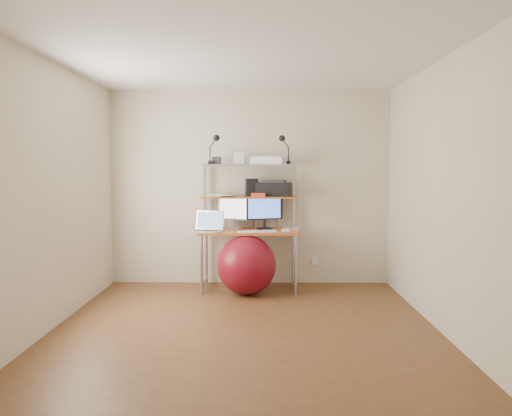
# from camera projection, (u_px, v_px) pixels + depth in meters

# --- Properties ---
(room) EXTENTS (3.60, 3.60, 3.60)m
(room) POSITION_uv_depth(u_px,v_px,m) (245.00, 195.00, 4.67)
(room) COLOR brown
(room) RESTS_ON ground
(computer_desk) EXTENTS (1.20, 0.60, 1.57)m
(computer_desk) POSITION_uv_depth(u_px,v_px,m) (249.00, 212.00, 6.19)
(computer_desk) COLOR #B15622
(computer_desk) RESTS_ON ground
(desktop) EXTENTS (1.20, 0.60, 0.00)m
(desktop) POSITION_uv_depth(u_px,v_px,m) (249.00, 230.00, 6.14)
(desktop) COLOR #B15622
(desktop) RESTS_ON computer_desk
(mid_shelf) EXTENTS (1.18, 0.34, 0.00)m
(mid_shelf) POSITION_uv_depth(u_px,v_px,m) (249.00, 196.00, 6.24)
(mid_shelf) COLOR #B15622
(mid_shelf) RESTS_ON computer_desk
(top_shelf) EXTENTS (1.18, 0.34, 0.00)m
(top_shelf) POSITION_uv_depth(u_px,v_px,m) (249.00, 164.00, 6.21)
(top_shelf) COLOR #A4A4A9
(top_shelf) RESTS_ON computer_desk
(floor) EXTENTS (3.60, 3.60, 0.00)m
(floor) POSITION_uv_depth(u_px,v_px,m) (245.00, 326.00, 4.77)
(floor) COLOR brown
(floor) RESTS_ON ground
(wall_outlet) EXTENTS (0.08, 0.01, 0.12)m
(wall_outlet) POSITION_uv_depth(u_px,v_px,m) (315.00, 260.00, 6.51)
(wall_outlet) COLOR white
(wall_outlet) RESTS_ON room
(monitor_silver) EXTENTS (0.38, 0.19, 0.44)m
(monitor_silver) POSITION_uv_depth(u_px,v_px,m) (233.00, 210.00, 6.27)
(monitor_silver) COLOR #BABBBF
(monitor_silver) RESTS_ON desktop
(monitor_black) EXTENTS (0.46, 0.20, 0.47)m
(monitor_black) POSITION_uv_depth(u_px,v_px,m) (265.00, 210.00, 6.25)
(monitor_black) COLOR black
(monitor_black) RESTS_ON desktop
(laptop) EXTENTS (0.41, 0.36, 0.31)m
(laptop) POSITION_uv_depth(u_px,v_px,m) (209.00, 227.00, 6.04)
(laptop) COLOR silver
(laptop) RESTS_ON desktop
(keyboard) EXTENTS (0.48, 0.24, 0.01)m
(keyboard) POSITION_uv_depth(u_px,v_px,m) (257.00, 231.00, 5.96)
(keyboard) COLOR white
(keyboard) RESTS_ON desktop
(mouse) EXTENTS (0.10, 0.06, 0.03)m
(mouse) POSITION_uv_depth(u_px,v_px,m) (285.00, 230.00, 6.03)
(mouse) COLOR white
(mouse) RESTS_ON desktop
(mac_mini) EXTENTS (0.22, 0.22, 0.03)m
(mac_mini) POSITION_uv_depth(u_px,v_px,m) (293.00, 228.00, 6.21)
(mac_mini) COLOR silver
(mac_mini) RESTS_ON desktop
(phone) EXTENTS (0.09, 0.13, 0.01)m
(phone) POSITION_uv_depth(u_px,v_px,m) (240.00, 231.00, 6.02)
(phone) COLOR black
(phone) RESTS_ON desktop
(printer) EXTENTS (0.47, 0.36, 0.20)m
(printer) POSITION_uv_depth(u_px,v_px,m) (274.00, 189.00, 6.26)
(printer) COLOR black
(printer) RESTS_ON mid_shelf
(nas_cube) EXTENTS (0.17, 0.17, 0.22)m
(nas_cube) POSITION_uv_depth(u_px,v_px,m) (252.00, 187.00, 6.25)
(nas_cube) COLOR black
(nas_cube) RESTS_ON mid_shelf
(red_box) EXTENTS (0.18, 0.13, 0.05)m
(red_box) POSITION_uv_depth(u_px,v_px,m) (259.00, 195.00, 6.13)
(red_box) COLOR #B23B1C
(red_box) RESTS_ON mid_shelf
(scanner) EXTENTS (0.44, 0.33, 0.10)m
(scanner) POSITION_uv_depth(u_px,v_px,m) (268.00, 160.00, 6.23)
(scanner) COLOR white
(scanner) RESTS_ON top_shelf
(box_white) EXTENTS (0.13, 0.11, 0.15)m
(box_white) POSITION_uv_depth(u_px,v_px,m) (239.00, 158.00, 6.21)
(box_white) COLOR white
(box_white) RESTS_ON top_shelf
(box_grey) EXTENTS (0.10, 0.10, 0.09)m
(box_grey) POSITION_uv_depth(u_px,v_px,m) (217.00, 160.00, 6.21)
(box_grey) COLOR #2C2D2F
(box_grey) RESTS_ON top_shelf
(clip_lamp_left) EXTENTS (0.14, 0.08, 0.36)m
(clip_lamp_left) POSITION_uv_depth(u_px,v_px,m) (215.00, 143.00, 6.12)
(clip_lamp_left) COLOR black
(clip_lamp_left) RESTS_ON top_shelf
(clip_lamp_right) EXTENTS (0.14, 0.08, 0.36)m
(clip_lamp_right) POSITION_uv_depth(u_px,v_px,m) (283.00, 143.00, 6.14)
(clip_lamp_right) COLOR black
(clip_lamp_right) RESTS_ON top_shelf
(exercise_ball) EXTENTS (0.71, 0.71, 0.71)m
(exercise_ball) POSITION_uv_depth(u_px,v_px,m) (246.00, 265.00, 5.93)
(exercise_ball) COLOR maroon
(exercise_ball) RESTS_ON floor
(paper_stack) EXTENTS (0.40, 0.42, 0.03)m
(paper_stack) POSITION_uv_depth(u_px,v_px,m) (218.00, 195.00, 6.25)
(paper_stack) COLOR white
(paper_stack) RESTS_ON mid_shelf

